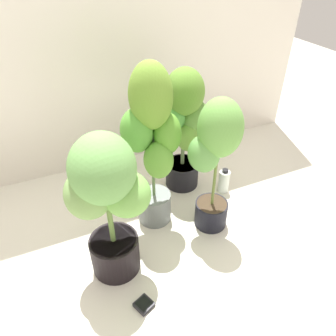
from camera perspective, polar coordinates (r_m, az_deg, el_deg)
name	(u,v)px	position (r m, az deg, el deg)	size (l,w,h in m)	color
ground_plane	(155,232)	(1.97, -2.40, -11.51)	(8.00, 8.00, 0.00)	silver
mylar_back_wall	(100,28)	(2.20, -12.19, 23.48)	(3.20, 0.01, 2.00)	silver
potted_plant_back_right	(184,123)	(2.04, 2.87, 8.06)	(0.43, 0.35, 0.85)	black
potted_plant_front_left	(107,198)	(1.48, -10.91, -5.28)	(0.47, 0.36, 0.83)	black
potted_plant_center	(153,140)	(1.70, -2.79, 4.98)	(0.36, 0.32, 1.01)	slate
potted_plant_front_right	(215,155)	(1.71, 8.39, 2.27)	(0.34, 0.32, 0.84)	black
hygrometer_box	(144,305)	(1.68, -4.35, -23.32)	(0.10, 0.10, 0.03)	black
nutrient_bottle	(224,181)	(2.24, 10.03, -2.33)	(0.08, 0.08, 0.19)	white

